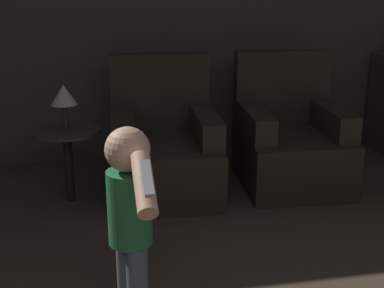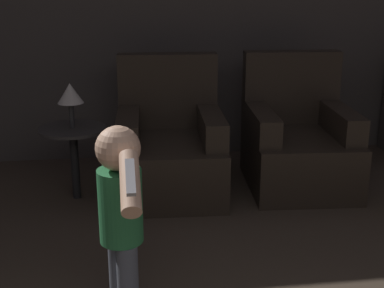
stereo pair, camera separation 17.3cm
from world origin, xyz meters
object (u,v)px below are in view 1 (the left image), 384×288
(armchair_left, at_px, (164,148))
(armchair_right, at_px, (290,141))
(person_toddler, at_px, (130,208))
(lamp, at_px, (64,96))

(armchair_left, bearing_deg, armchair_right, 3.17)
(person_toddler, height_order, lamp, person_toddler)
(armchair_left, relative_size, lamp, 3.12)
(armchair_right, distance_m, person_toddler, 2.06)
(armchair_right, bearing_deg, armchair_left, -175.84)
(armchair_left, relative_size, armchair_right, 1.00)
(armchair_left, bearing_deg, lamp, -171.51)
(armchair_right, height_order, lamp, armchair_right)
(armchair_right, xyz_separation_m, lamp, (-1.69, -0.07, 0.45))
(armchair_left, distance_m, person_toddler, 1.58)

